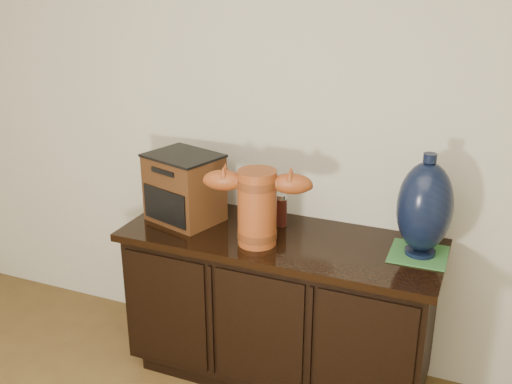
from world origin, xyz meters
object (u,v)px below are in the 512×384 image
at_px(tv_radio, 184,188).
at_px(lamp_base, 425,208).
at_px(sideboard, 279,307).
at_px(terracotta_vessel, 257,203).
at_px(spray_can, 281,210).

distance_m(tv_radio, lamp_base, 1.11).
distance_m(sideboard, terracotta_vessel, 0.57).
relative_size(lamp_base, spray_can, 2.84).
distance_m(terracotta_vessel, tv_radio, 0.44).
distance_m(tv_radio, spray_can, 0.48).
height_order(sideboard, tv_radio, tv_radio).
distance_m(terracotta_vessel, lamp_base, 0.70).
height_order(terracotta_vessel, tv_radio, terracotta_vessel).
relative_size(terracotta_vessel, tv_radio, 1.23).
bearing_deg(sideboard, tv_radio, 178.67).
xyz_separation_m(terracotta_vessel, lamp_base, (0.69, 0.16, 0.03)).
distance_m(terracotta_vessel, spray_can, 0.25).
xyz_separation_m(tv_radio, spray_can, (0.45, 0.11, -0.09)).
relative_size(sideboard, terracotta_vessel, 3.02).
height_order(sideboard, spray_can, spray_can).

